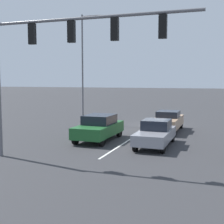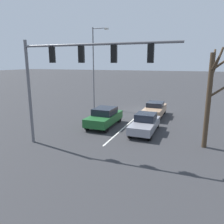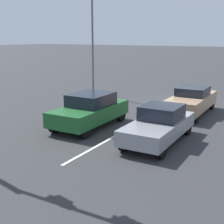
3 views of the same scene
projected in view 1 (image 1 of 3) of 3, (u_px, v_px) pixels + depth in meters
The scene contains 7 objects.
ground_plane at pixel (152, 126), 26.11m from camera, with size 240.00×240.00×0.00m, color #333335.
lane_stripe_left_divider at pixel (143, 131), 23.37m from camera, with size 0.12×17.85×0.01m, color silver.
car_gray_leftlane_front at pixel (156, 133), 17.99m from camera, with size 1.74×4.38×1.50m.
car_darkgreen_midlane_front at pixel (99, 127), 19.68m from camera, with size 1.92×4.43×1.61m.
car_tan_leftlane_second at pixel (168, 121), 23.14m from camera, with size 1.77×4.73×1.50m.
traffic_signal_gantry at pixel (58, 48), 14.08m from camera, with size 9.81×0.37×6.88m.
street_lamp_right_shoulder at pixel (84, 62), 27.04m from camera, with size 1.99×0.24×9.38m.
Camera 1 is at (-5.54, 25.48, 3.81)m, focal length 50.00 mm.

